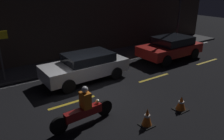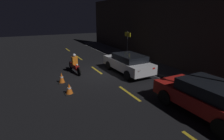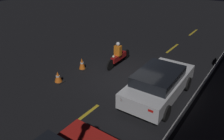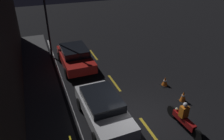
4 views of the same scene
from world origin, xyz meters
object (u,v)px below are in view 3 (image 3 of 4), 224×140
at_px(traffic_cone_near, 82,64).
at_px(traffic_cone_mid, 58,77).
at_px(sedan_white, 159,83).
at_px(motorcycle, 119,55).

bearing_deg(traffic_cone_near, traffic_cone_mid, 0.85).
bearing_deg(traffic_cone_mid, traffic_cone_near, -179.15).
relative_size(sedan_white, traffic_cone_mid, 7.41).
xyz_separation_m(sedan_white, motorcycle, (-1.83, -3.29, -0.18)).
bearing_deg(traffic_cone_mid, sedan_white, 109.40).
relative_size(sedan_white, traffic_cone_near, 6.43).
xyz_separation_m(sedan_white, traffic_cone_mid, (1.59, -4.52, -0.46)).
height_order(traffic_cone_near, traffic_cone_mid, traffic_cone_near).
height_order(sedan_white, motorcycle, motorcycle).
bearing_deg(motorcycle, traffic_cone_mid, -23.12).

